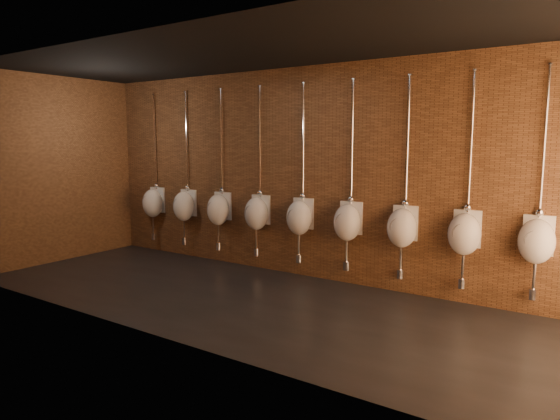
{
  "coord_description": "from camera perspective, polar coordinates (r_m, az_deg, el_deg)",
  "views": [
    {
      "loc": [
        3.77,
        -5.03,
        2.08
      ],
      "look_at": [
        -0.22,
        0.9,
        1.1
      ],
      "focal_mm": 32.0,
      "sensor_mm": 36.0,
      "label": 1
    }
  ],
  "objects": [
    {
      "name": "urinal_7",
      "position": [
        6.66,
        20.34,
        -2.48
      ],
      "size": [
        0.43,
        0.38,
        2.72
      ],
      "color": "white",
      "rests_on": "ground"
    },
    {
      "name": "urinal_0",
      "position": [
        9.69,
        -14.31,
        0.84
      ],
      "size": [
        0.43,
        0.38,
        2.72
      ],
      "color": "white",
      "rests_on": "ground"
    },
    {
      "name": "room_shell",
      "position": [
        6.29,
        -2.91,
        7.17
      ],
      "size": [
        8.54,
        3.04,
        3.22
      ],
      "color": "black",
      "rests_on": "ground"
    },
    {
      "name": "urinal_2",
      "position": [
        8.55,
        -7.05,
        0.13
      ],
      "size": [
        0.43,
        0.38,
        2.72
      ],
      "color": "white",
      "rests_on": "ground"
    },
    {
      "name": "urinal_4",
      "position": [
        7.6,
        2.24,
        -0.78
      ],
      "size": [
        0.43,
        0.38,
        2.72
      ],
      "color": "white",
      "rests_on": "ground"
    },
    {
      "name": "urinal_6",
      "position": [
        6.89,
        13.79,
        -1.89
      ],
      "size": [
        0.43,
        0.38,
        2.72
      ],
      "color": "white",
      "rests_on": "ground"
    },
    {
      "name": "urinal_1",
      "position": [
        9.1,
        -10.9,
        0.51
      ],
      "size": [
        0.43,
        0.38,
        2.72
      ],
      "color": "white",
      "rests_on": "ground"
    },
    {
      "name": "ground",
      "position": [
        6.63,
        -2.79,
        -10.51
      ],
      "size": [
        8.5,
        8.5,
        0.0
      ],
      "primitive_type": "plane",
      "color": "black",
      "rests_on": "ground"
    },
    {
      "name": "urinal_3",
      "position": [
        8.05,
        -2.68,
        -0.3
      ],
      "size": [
        0.43,
        0.38,
        2.72
      ],
      "color": "white",
      "rests_on": "ground"
    },
    {
      "name": "urinal_8",
      "position": [
        6.53,
        27.28,
        -3.08
      ],
      "size": [
        0.43,
        0.38,
        2.72
      ],
      "color": "white",
      "rests_on": "ground"
    },
    {
      "name": "urinal_5",
      "position": [
        7.21,
        7.73,
        -1.31
      ],
      "size": [
        0.43,
        0.38,
        2.72
      ],
      "color": "white",
      "rests_on": "ground"
    }
  ]
}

